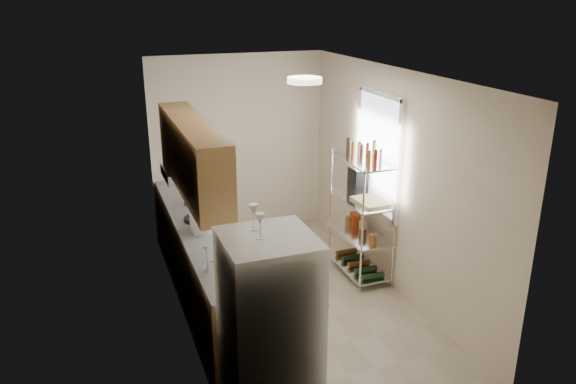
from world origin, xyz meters
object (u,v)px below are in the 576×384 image
refrigerator (269,335)px  rice_cooker (202,222)px  frying_pan_large (196,219)px  espresso_machine (358,178)px  cutting_board (371,201)px

refrigerator → rice_cooker: bearing=92.6°
frying_pan_large → espresso_machine: bearing=20.8°
rice_cooker → frying_pan_large: size_ratio=0.99×
rice_cooker → cutting_board: size_ratio=0.60×
frying_pan_large → espresso_machine: (2.08, 0.05, 0.24)m
frying_pan_large → cutting_board: (2.03, -0.42, 0.10)m
refrigerator → espresso_machine: refrigerator is taller
refrigerator → rice_cooker: size_ratio=6.23×
frying_pan_large → rice_cooker: bearing=-69.1°
refrigerator → rice_cooker: refrigerator is taller
rice_cooker → frying_pan_large: rice_cooker is taller
frying_pan_large → espresso_machine: size_ratio=0.88×
refrigerator → espresso_machine: 3.14m
rice_cooker → cutting_board: rice_cooker is taller
refrigerator → cutting_board: (1.93, 1.94, 0.19)m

